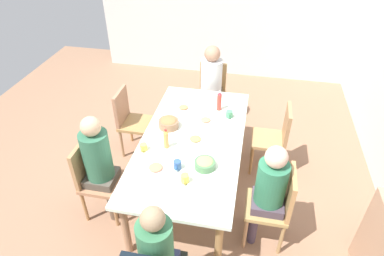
{
  "coord_description": "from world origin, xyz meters",
  "views": [
    {
      "loc": [
        2.75,
        0.56,
        2.94
      ],
      "look_at": [
        0.0,
        0.0,
        0.88
      ],
      "focal_mm": 31.11,
      "sensor_mm": 36.0,
      "label": 1
    }
  ],
  "objects_px": {
    "person_5": "(211,80)",
    "cup_1": "(144,147)",
    "dining_table": "(192,144)",
    "bottle_0": "(219,101)",
    "chair_5": "(212,91)",
    "bowl_0": "(205,164)",
    "person_4": "(99,161)",
    "bowl_1": "(169,123)",
    "chair_0": "(130,118)",
    "person_2": "(157,251)",
    "chair_4": "(95,176)",
    "plate_3": "(206,121)",
    "cup_2": "(229,114)",
    "cup_3": "(185,179)",
    "chair_1": "(276,203)",
    "chair_3": "(276,136)",
    "bottle_1": "(166,139)",
    "cup_0": "(177,165)",
    "plate_1": "(195,140)",
    "person_1": "(269,188)",
    "plate_2": "(156,168)",
    "plate_0": "(183,108)"
  },
  "relations": [
    {
      "from": "person_5",
      "to": "cup_1",
      "type": "distance_m",
      "value": 1.69
    },
    {
      "from": "dining_table",
      "to": "bottle_0",
      "type": "height_order",
      "value": "bottle_0"
    },
    {
      "from": "bottle_0",
      "to": "chair_5",
      "type": "bearing_deg",
      "value": -165.89
    },
    {
      "from": "bottle_0",
      "to": "bowl_0",
      "type": "bearing_deg",
      "value": 0.21
    },
    {
      "from": "person_4",
      "to": "bowl_0",
      "type": "height_order",
      "value": "person_4"
    },
    {
      "from": "person_4",
      "to": "bowl_1",
      "type": "bearing_deg",
      "value": 143.27
    },
    {
      "from": "dining_table",
      "to": "bottle_0",
      "type": "relative_size",
      "value": 8.33
    },
    {
      "from": "chair_0",
      "to": "bowl_1",
      "type": "xyz_separation_m",
      "value": [
        0.36,
        0.62,
        0.27
      ]
    },
    {
      "from": "dining_table",
      "to": "bowl_1",
      "type": "relative_size",
      "value": 9.43
    },
    {
      "from": "person_2",
      "to": "chair_4",
      "type": "xyz_separation_m",
      "value": [
        -0.82,
        -0.92,
        -0.18
      ]
    },
    {
      "from": "bowl_0",
      "to": "bottle_0",
      "type": "bearing_deg",
      "value": -179.79
    },
    {
      "from": "plate_3",
      "to": "cup_2",
      "type": "distance_m",
      "value": 0.3
    },
    {
      "from": "plate_3",
      "to": "cup_3",
      "type": "xyz_separation_m",
      "value": [
        0.99,
        -0.03,
        0.03
      ]
    },
    {
      "from": "person_4",
      "to": "person_5",
      "type": "bearing_deg",
      "value": 156.37
    },
    {
      "from": "chair_1",
      "to": "chair_3",
      "type": "height_order",
      "value": "same"
    },
    {
      "from": "bowl_1",
      "to": "bottle_1",
      "type": "xyz_separation_m",
      "value": [
        0.35,
        0.07,
        0.05
      ]
    },
    {
      "from": "chair_1",
      "to": "plate_3",
      "type": "bearing_deg",
      "value": -136.89
    },
    {
      "from": "chair_3",
      "to": "cup_1",
      "type": "xyz_separation_m",
      "value": [
        0.81,
        -1.37,
        0.25
      ]
    },
    {
      "from": "chair_4",
      "to": "person_2",
      "type": "bearing_deg",
      "value": 48.2
    },
    {
      "from": "chair_1",
      "to": "cup_2",
      "type": "relative_size",
      "value": 7.74
    },
    {
      "from": "cup_0",
      "to": "plate_1",
      "type": "bearing_deg",
      "value": 169.38
    },
    {
      "from": "chair_5",
      "to": "plate_1",
      "type": "distance_m",
      "value": 1.48
    },
    {
      "from": "plate_3",
      "to": "bowl_1",
      "type": "xyz_separation_m",
      "value": [
        0.18,
        -0.39,
        0.04
      ]
    },
    {
      "from": "bowl_1",
      "to": "cup_2",
      "type": "height_order",
      "value": "bowl_1"
    },
    {
      "from": "bowl_0",
      "to": "plate_3",
      "type": "bearing_deg",
      "value": -171.07
    },
    {
      "from": "person_2",
      "to": "person_5",
      "type": "distance_m",
      "value": 2.71
    },
    {
      "from": "plate_1",
      "to": "cup_1",
      "type": "relative_size",
      "value": 2.0
    },
    {
      "from": "person_1",
      "to": "plate_3",
      "type": "distance_m",
      "value": 1.15
    },
    {
      "from": "person_2",
      "to": "plate_2",
      "type": "distance_m",
      "value": 0.86
    },
    {
      "from": "chair_4",
      "to": "cup_2",
      "type": "xyz_separation_m",
      "value": [
        -1.03,
        1.26,
        0.26
      ]
    },
    {
      "from": "plate_3",
      "to": "bottle_1",
      "type": "distance_m",
      "value": 0.63
    },
    {
      "from": "chair_0",
      "to": "person_4",
      "type": "bearing_deg",
      "value": 4.89
    },
    {
      "from": "bowl_1",
      "to": "person_2",
      "type": "bearing_deg",
      "value": 11.22
    },
    {
      "from": "plate_0",
      "to": "cup_2",
      "type": "height_order",
      "value": "cup_2"
    },
    {
      "from": "cup_2",
      "to": "cup_3",
      "type": "distance_m",
      "value": 1.17
    },
    {
      "from": "chair_1",
      "to": "plate_0",
      "type": "relative_size",
      "value": 4.46
    },
    {
      "from": "bottle_0",
      "to": "chair_3",
      "type": "bearing_deg",
      "value": 81.95
    },
    {
      "from": "bowl_1",
      "to": "cup_2",
      "type": "xyz_separation_m",
      "value": [
        -0.33,
        0.65,
        -0.01
      ]
    },
    {
      "from": "bottle_1",
      "to": "bowl_0",
      "type": "bearing_deg",
      "value": 63.45
    },
    {
      "from": "bowl_1",
      "to": "cup_0",
      "type": "xyz_separation_m",
      "value": [
        0.64,
        0.26,
        -0.01
      ]
    },
    {
      "from": "chair_4",
      "to": "person_5",
      "type": "distance_m",
      "value": 2.11
    },
    {
      "from": "person_5",
      "to": "plate_0",
      "type": "height_order",
      "value": "person_5"
    },
    {
      "from": "cup_1",
      "to": "bottle_1",
      "type": "distance_m",
      "value": 0.25
    },
    {
      "from": "chair_3",
      "to": "cup_0",
      "type": "relative_size",
      "value": 8.37
    },
    {
      "from": "chair_0",
      "to": "chair_5",
      "type": "height_order",
      "value": "same"
    },
    {
      "from": "chair_1",
      "to": "bottle_0",
      "type": "xyz_separation_m",
      "value": [
        -1.17,
        -0.71,
        0.34
      ]
    },
    {
      "from": "dining_table",
      "to": "plate_1",
      "type": "relative_size",
      "value": 9.68
    },
    {
      "from": "person_2",
      "to": "bowl_1",
      "type": "height_order",
      "value": "person_2"
    },
    {
      "from": "plate_0",
      "to": "person_5",
      "type": "bearing_deg",
      "value": 164.56
    },
    {
      "from": "person_5",
      "to": "cup_0",
      "type": "bearing_deg",
      "value": -1.45
    }
  ]
}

